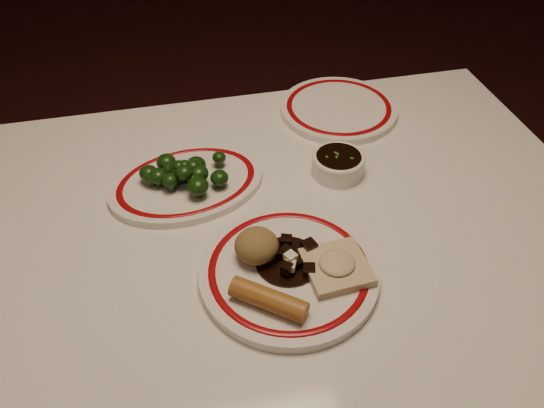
{
  "coord_description": "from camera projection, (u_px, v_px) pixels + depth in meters",
  "views": [
    {
      "loc": [
        -0.17,
        -0.64,
        1.41
      ],
      "look_at": [
        -0.02,
        0.01,
        0.8
      ],
      "focal_mm": 35.0,
      "sensor_mm": 36.0,
      "label": 1
    }
  ],
  "objects": [
    {
      "name": "sweet_sour_dish",
      "position": [
        338.0,
        161.0,
        1.06
      ],
      "size": [
        0.06,
        0.06,
        0.02
      ],
      "color": "white",
      "rests_on": "dining_table"
    },
    {
      "name": "far_plate",
      "position": [
        339.0,
        108.0,
        1.21
      ],
      "size": [
        0.3,
        0.3,
        0.02
      ],
      "color": "white",
      "rests_on": "dining_table"
    },
    {
      "name": "soy_bowl",
      "position": [
        338.0,
        165.0,
        1.04
      ],
      "size": [
        0.1,
        0.1,
        0.04
      ],
      "color": "white",
      "rests_on": "dining_table"
    },
    {
      "name": "stirfry_heap",
      "position": [
        290.0,
        258.0,
        0.85
      ],
      "size": [
        0.11,
        0.11,
        0.03
      ],
      "color": "black",
      "rests_on": "main_plate"
    },
    {
      "name": "rice_mound",
      "position": [
        257.0,
        246.0,
        0.85
      ],
      "size": [
        0.07,
        0.07,
        0.05
      ],
      "primitive_type": "ellipsoid",
      "color": "olive",
      "rests_on": "main_plate"
    },
    {
      "name": "dining_table",
      "position": [
        281.0,
        260.0,
        1.0
      ],
      "size": [
        1.2,
        0.9,
        0.75
      ],
      "color": "white",
      "rests_on": "ground"
    },
    {
      "name": "fried_wonton",
      "position": [
        337.0,
        266.0,
        0.83
      ],
      "size": [
        0.1,
        0.1,
        0.03
      ],
      "color": "#CAB78E",
      "rests_on": "main_plate"
    },
    {
      "name": "main_plate",
      "position": [
        289.0,
        271.0,
        0.85
      ],
      "size": [
        0.33,
        0.33,
        0.02
      ],
      "color": "white",
      "rests_on": "dining_table"
    },
    {
      "name": "mustard_dish",
      "position": [
        334.0,
        171.0,
        1.04
      ],
      "size": [
        0.06,
        0.06,
        0.02
      ],
      "color": "white",
      "rests_on": "dining_table"
    },
    {
      "name": "broccoli_pile",
      "position": [
        183.0,
        172.0,
        0.99
      ],
      "size": [
        0.17,
        0.13,
        0.05
      ],
      "color": "#23471C",
      "rests_on": "broccoli_plate"
    },
    {
      "name": "spring_roll",
      "position": [
        269.0,
        299.0,
        0.78
      ],
      "size": [
        0.11,
        0.1,
        0.03
      ],
      "primitive_type": "cylinder",
      "rotation": [
        1.57,
        0.0,
        0.9
      ],
      "color": "#9C6626",
      "rests_on": "main_plate"
    },
    {
      "name": "broccoli_plate",
      "position": [
        187.0,
        183.0,
        1.01
      ],
      "size": [
        0.33,
        0.3,
        0.02
      ],
      "color": "white",
      "rests_on": "dining_table"
    }
  ]
}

